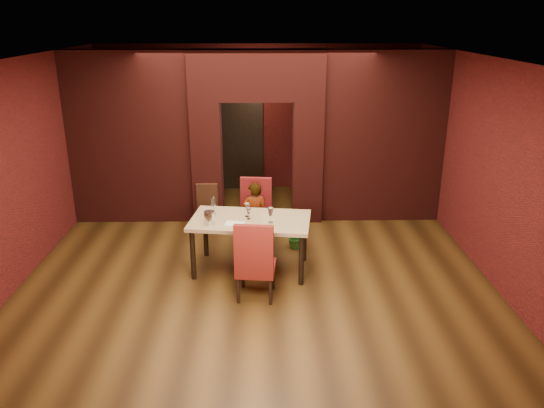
{
  "coord_description": "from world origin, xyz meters",
  "views": [
    {
      "loc": [
        0.1,
        -7.74,
        3.78
      ],
      "look_at": [
        0.24,
        0.0,
        1.0
      ],
      "focal_mm": 35.0,
      "sensor_mm": 36.0,
      "label": 1
    }
  ],
  "objects": [
    {
      "name": "wine_glass_c",
      "position": [
        0.21,
        -0.38,
        0.96
      ],
      "size": [
        0.09,
        0.09,
        0.23
      ],
      "primitive_type": null,
      "color": "silver",
      "rests_on": "dining_table"
    },
    {
      "name": "person_seated",
      "position": [
        -0.04,
        0.52,
        0.6
      ],
      "size": [
        0.47,
        0.34,
        1.19
      ],
      "primitive_type": "imported",
      "rotation": [
        0.0,
        0.0,
        3.27
      ],
      "color": "white",
      "rests_on": "ground"
    },
    {
      "name": "wall_left",
      "position": [
        -3.5,
        0.0,
        1.6
      ],
      "size": [
        0.04,
        8.0,
        3.2
      ],
      "primitive_type": "cube",
      "color": "maroon",
      "rests_on": "ground"
    },
    {
      "name": "wall_front",
      "position": [
        0.0,
        -4.0,
        1.6
      ],
      "size": [
        7.0,
        0.04,
        3.2
      ],
      "primitive_type": "cube",
      "color": "maroon",
      "rests_on": "ground"
    },
    {
      "name": "rear_door",
      "position": [
        -0.4,
        3.94,
        1.05
      ],
      "size": [
        0.9,
        0.08,
        2.1
      ],
      "primitive_type": "cube",
      "color": "black",
      "rests_on": "ground"
    },
    {
      "name": "wing_wall_left",
      "position": [
        -2.36,
        2.0,
        1.6
      ],
      "size": [
        2.28,
        0.35,
        3.2
      ],
      "primitive_type": "cube",
      "color": "maroon",
      "rests_on": "ground"
    },
    {
      "name": "floor",
      "position": [
        0.0,
        0.0,
        0.0
      ],
      "size": [
        8.0,
        8.0,
        0.0
      ],
      "primitive_type": "plane",
      "color": "#462C11",
      "rests_on": "ground"
    },
    {
      "name": "wing_wall_right",
      "position": [
        2.36,
        2.0,
        1.6
      ],
      "size": [
        2.28,
        0.35,
        3.2
      ],
      "primitive_type": "cube",
      "color": "maroon",
      "rests_on": "ground"
    },
    {
      "name": "rear_door_frame",
      "position": [
        -0.4,
        3.9,
        1.05
      ],
      "size": [
        1.02,
        0.04,
        2.22
      ],
      "primitive_type": "cube",
      "color": "black",
      "rests_on": "ground"
    },
    {
      "name": "pillar_left",
      "position": [
        -0.95,
        2.0,
        1.15
      ],
      "size": [
        0.55,
        0.55,
        2.3
      ],
      "primitive_type": "cube",
      "color": "maroon",
      "rests_on": "ground"
    },
    {
      "name": "vent_panel",
      "position": [
        -0.95,
        1.71,
        0.55
      ],
      "size": [
        0.4,
        0.03,
        0.5
      ],
      "primitive_type": "cube",
      "color": "#AD5932",
      "rests_on": "ground"
    },
    {
      "name": "ceiling",
      "position": [
        0.0,
        0.0,
        3.2
      ],
      "size": [
        7.0,
        8.0,
        0.04
      ],
      "primitive_type": "cube",
      "color": "silver",
      "rests_on": "ground"
    },
    {
      "name": "tasting_sheet",
      "position": [
        -0.32,
        -0.41,
        0.85
      ],
      "size": [
        0.31,
        0.26,
        0.0
      ],
      "primitive_type": "cube",
      "rotation": [
        0.0,
        0.0,
        -0.2
      ],
      "color": "silver",
      "rests_on": "dining_table"
    },
    {
      "name": "wall_right",
      "position": [
        3.5,
        0.0,
        1.6
      ],
      "size": [
        0.04,
        8.0,
        3.2
      ],
      "primitive_type": "cube",
      "color": "maroon",
      "rests_on": "ground"
    },
    {
      "name": "wine_glass_a",
      "position": [
        -0.14,
        -0.12,
        0.95
      ],
      "size": [
        0.09,
        0.09,
        0.22
      ],
      "primitive_type": null,
      "color": "white",
      "rests_on": "dining_table"
    },
    {
      "name": "pillar_right",
      "position": [
        0.95,
        2.0,
        1.15
      ],
      "size": [
        0.55,
        0.55,
        2.3
      ],
      "primitive_type": "cube",
      "color": "maroon",
      "rests_on": "ground"
    },
    {
      "name": "lintel",
      "position": [
        0.0,
        2.0,
        2.75
      ],
      "size": [
        2.45,
        0.55,
        0.9
      ],
      "primitive_type": "cube",
      "color": "maroon",
      "rests_on": "ground"
    },
    {
      "name": "potted_plant",
      "position": [
        0.66,
        0.59,
        0.2
      ],
      "size": [
        0.44,
        0.41,
        0.4
      ],
      "primitive_type": "imported",
      "rotation": [
        0.0,
        0.0,
        0.3
      ],
      "color": "#2A6D23",
      "rests_on": "ground"
    },
    {
      "name": "dining_table",
      "position": [
        -0.09,
        -0.22,
        0.42
      ],
      "size": [
        1.92,
        1.23,
        0.84
      ],
      "primitive_type": "cube",
      "rotation": [
        0.0,
        0.0,
        -0.13
      ],
      "color": "#A38461",
      "rests_on": "ground"
    },
    {
      "name": "wine_glass_b",
      "position": [
        -0.12,
        -0.22,
        0.93
      ],
      "size": [
        0.07,
        0.07,
        0.18
      ],
      "primitive_type": null,
      "color": "white",
      "rests_on": "dining_table"
    },
    {
      "name": "water_bottle",
      "position": [
        -0.67,
        -0.01,
        0.99
      ],
      "size": [
        0.07,
        0.07,
        0.29
      ],
      "primitive_type": "cylinder",
      "color": "silver",
      "rests_on": "dining_table"
    },
    {
      "name": "wine_bucket",
      "position": [
        -0.69,
        -0.42,
        0.94
      ],
      "size": [
        0.16,
        0.16,
        0.2
      ],
      "primitive_type": "cylinder",
      "color": "silver",
      "rests_on": "dining_table"
    },
    {
      "name": "wall_back",
      "position": [
        0.0,
        4.0,
        1.6
      ],
      "size": [
        7.0,
        0.04,
        3.2
      ],
      "primitive_type": "cube",
      "color": "maroon",
      "rests_on": "ground"
    },
    {
      "name": "chair_near",
      "position": [
        0.0,
        -1.07,
        0.59
      ],
      "size": [
        0.59,
        0.59,
        1.17
      ],
      "primitive_type": "cube",
      "rotation": [
        0.0,
        0.0,
        3.03
      ],
      "color": "maroon",
      "rests_on": "ground"
    },
    {
      "name": "chair_far",
      "position": [
        -0.04,
        0.62,
        0.59
      ],
      "size": [
        0.59,
        0.59,
        1.18
      ],
      "primitive_type": "cube",
      "rotation": [
        0.0,
        0.0,
        -0.1
      ],
      "color": "maroon",
      "rests_on": "ground"
    }
  ]
}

